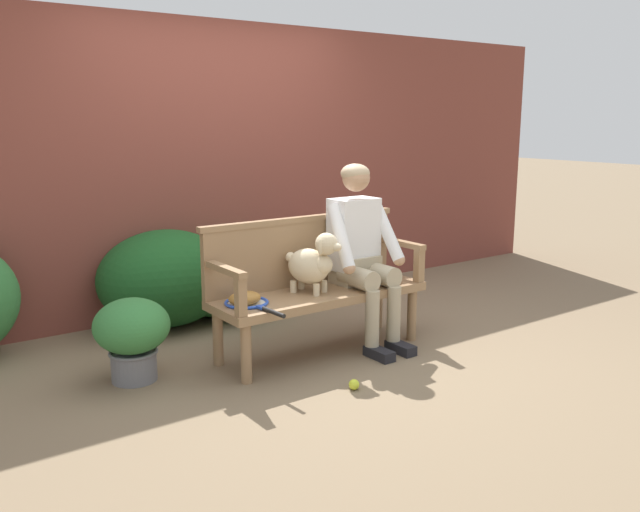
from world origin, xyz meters
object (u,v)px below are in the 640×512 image
object	(u,v)px
dog_on_bench	(313,262)
tennis_racket	(249,303)
garden_bench	(320,299)
potted_plant	(132,333)
person_seated	(361,247)
tennis_ball	(354,385)
baseball_glove	(245,298)

from	to	relation	value
dog_on_bench	tennis_racket	xyz separation A→B (m)	(-0.51, -0.00, -0.21)
garden_bench	potted_plant	world-z (taller)	potted_plant
person_seated	tennis_racket	size ratio (longest dim) A/B	2.32
person_seated	potted_plant	xyz separation A→B (m)	(-1.62, 0.28, -0.41)
tennis_ball	garden_bench	bearing A→B (deg)	71.43
person_seated	tennis_ball	bearing A→B (deg)	-131.31
tennis_racket	person_seated	bearing A→B (deg)	0.28
potted_plant	tennis_racket	bearing A→B (deg)	-22.53
dog_on_bench	tennis_racket	world-z (taller)	dog_on_bench
baseball_glove	tennis_ball	distance (m)	0.89
person_seated	tennis_racket	world-z (taller)	person_seated
garden_bench	dog_on_bench	distance (m)	0.28
dog_on_bench	potted_plant	distance (m)	1.28
dog_on_bench	baseball_glove	xyz separation A→B (m)	(-0.54, 0.01, -0.17)
potted_plant	garden_bench	bearing A→B (deg)	-11.88
dog_on_bench	tennis_ball	bearing A→B (deg)	-103.57
garden_bench	baseball_glove	xyz separation A→B (m)	(-0.61, -0.01, 0.11)
baseball_glove	person_seated	bearing A→B (deg)	0.96
tennis_ball	potted_plant	distance (m)	1.43
garden_bench	tennis_racket	world-z (taller)	tennis_racket
tennis_racket	potted_plant	world-z (taller)	potted_plant
baseball_glove	potted_plant	size ratio (longest dim) A/B	0.41
garden_bench	dog_on_bench	bearing A→B (deg)	-167.60
garden_bench	tennis_ball	size ratio (longest dim) A/B	23.87
garden_bench	baseball_glove	size ratio (longest dim) A/B	7.16
person_seated	baseball_glove	size ratio (longest dim) A/B	6.00
person_seated	garden_bench	bearing A→B (deg)	177.94
garden_bench	dog_on_bench	xyz separation A→B (m)	(-0.07, -0.01, 0.28)
tennis_racket	garden_bench	bearing A→B (deg)	1.70
garden_bench	tennis_ball	bearing A→B (deg)	-108.57
person_seated	potted_plant	size ratio (longest dim) A/B	2.47
person_seated	potted_plant	bearing A→B (deg)	170.22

